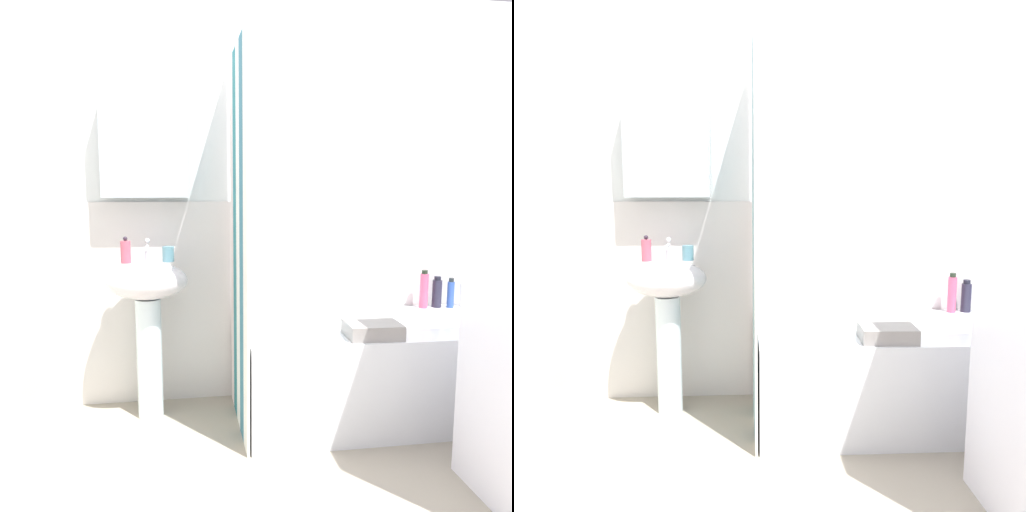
# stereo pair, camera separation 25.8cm
# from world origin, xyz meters

# --- Properties ---
(wall_back_tiled) EXTENTS (3.60, 0.18, 2.40)m
(wall_back_tiled) POSITION_xyz_m (-0.06, 1.26, 1.14)
(wall_back_tiled) COLOR silver
(wall_back_tiled) RESTS_ON ground_plane
(sink) EXTENTS (0.44, 0.34, 0.88)m
(sink) POSITION_xyz_m (-1.03, 1.03, 0.64)
(sink) COLOR white
(sink) RESTS_ON ground_plane
(faucet) EXTENTS (0.03, 0.12, 0.12)m
(faucet) POSITION_xyz_m (-1.03, 1.11, 0.94)
(faucet) COLOR silver
(faucet) RESTS_ON sink
(soap_dispenser) EXTENTS (0.05, 0.05, 0.14)m
(soap_dispenser) POSITION_xyz_m (-1.14, 1.05, 0.94)
(soap_dispenser) COLOR #C85168
(soap_dispenser) RESTS_ON sink
(toothbrush_cup) EXTENTS (0.06, 0.06, 0.08)m
(toothbrush_cup) POSITION_xyz_m (-0.91, 1.06, 0.92)
(toothbrush_cup) COLOR teal
(toothbrush_cup) RESTS_ON sink
(bathtub) EXTENTS (1.56, 0.72, 0.53)m
(bathtub) POSITION_xyz_m (0.25, 0.86, 0.27)
(bathtub) COLOR white
(bathtub) RESTS_ON ground_plane
(shower_curtain) EXTENTS (0.01, 0.72, 2.00)m
(shower_curtain) POSITION_xyz_m (-0.54, 0.86, 1.00)
(shower_curtain) COLOR white
(shower_curtain) RESTS_ON ground_plane
(body_wash_bottle) EXTENTS (0.06, 0.06, 0.18)m
(body_wash_bottle) POSITION_xyz_m (0.93, 1.15, 0.62)
(body_wash_bottle) COLOR white
(body_wash_bottle) RESTS_ON bathtub
(shampoo_bottle) EXTENTS (0.04, 0.04, 0.19)m
(shampoo_bottle) POSITION_xyz_m (0.82, 1.14, 0.62)
(shampoo_bottle) COLOR #2D4D9F
(shampoo_bottle) RESTS_ON bathtub
(lotion_bottle) EXTENTS (0.06, 0.06, 0.20)m
(lotion_bottle) POSITION_xyz_m (0.75, 1.16, 0.63)
(lotion_bottle) COLOR #252335
(lotion_bottle) RESTS_ON bathtub
(conditioner_bottle) EXTENTS (0.05, 0.05, 0.24)m
(conditioner_bottle) POSITION_xyz_m (0.65, 1.15, 0.65)
(conditioner_bottle) COLOR #CC4A6D
(conditioner_bottle) RESTS_ON bathtub
(towel_folded) EXTENTS (0.28, 0.22, 0.08)m
(towel_folded) POSITION_xyz_m (0.11, 0.62, 0.57)
(towel_folded) COLOR gray
(towel_folded) RESTS_ON bathtub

